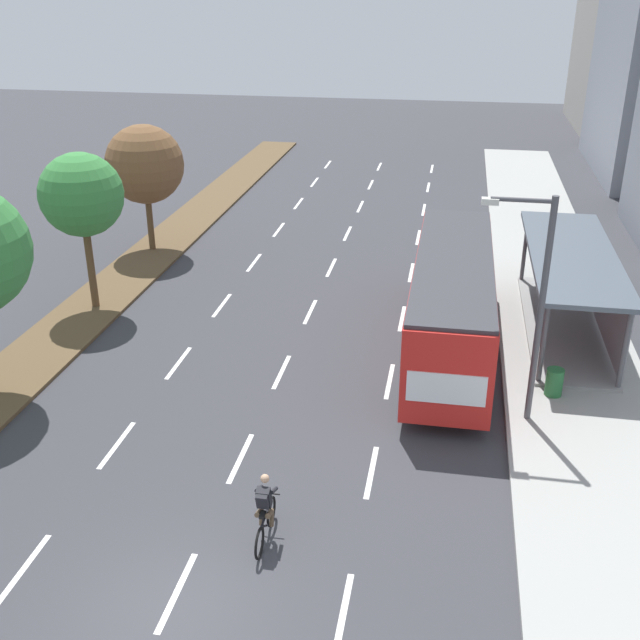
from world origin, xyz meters
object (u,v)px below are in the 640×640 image
object	(u,v)px
cyclist	(265,512)
trash_bin	(554,382)
median_tree_third	(81,195)
median_tree_fourth	(145,165)
bus_shelter	(577,283)
bus	(452,295)
streetlight	(536,297)

from	to	relation	value
cyclist	trash_bin	xyz separation A→B (m)	(7.01, 7.68, -0.22)
median_tree_third	median_tree_fourth	world-z (taller)	median_tree_third
bus_shelter	bus	size ratio (longest dim) A/B	0.85
trash_bin	streetlight	bearing A→B (deg)	-124.78
streetlight	median_tree_fourth	bearing A→B (deg)	142.64
streetlight	cyclist	bearing A→B (deg)	-133.99
bus_shelter	median_tree_fourth	xyz separation A→B (m)	(-18.06, 5.67, 2.17)
bus_shelter	median_tree_third	world-z (taller)	median_tree_third
bus	streetlight	world-z (taller)	streetlight
bus	median_tree_third	distance (m)	13.69
cyclist	median_tree_fourth	distance (m)	21.16
bus	streetlight	distance (m)	5.06
median_tree_third	cyclist	bearing A→B (deg)	-50.47
bus	trash_bin	xyz separation A→B (m)	(3.20, -2.71, -1.49)
bus_shelter	median_tree_fourth	distance (m)	19.06
bus_shelter	streetlight	distance (m)	7.14
median_tree_fourth	streetlight	xyz separation A→B (m)	(15.96, -12.18, -0.15)
cyclist	trash_bin	size ratio (longest dim) A/B	2.14
median_tree_fourth	trash_bin	world-z (taller)	median_tree_fourth
cyclist	streetlight	bearing A→B (deg)	46.01
bus_shelter	streetlight	size ratio (longest dim) A/B	1.48
bus	streetlight	size ratio (longest dim) A/B	1.74
bus	median_tree_fourth	bearing A→B (deg)	149.91
cyclist	trash_bin	distance (m)	10.40
median_tree_fourth	bus	bearing A→B (deg)	-30.09
median_tree_third	bus	bearing A→B (deg)	-5.35
bus_shelter	median_tree_fourth	world-z (taller)	median_tree_fourth
bus	trash_bin	size ratio (longest dim) A/B	13.28
bus	cyclist	world-z (taller)	bus
cyclist	streetlight	world-z (taller)	streetlight
cyclist	median_tree_fourth	world-z (taller)	median_tree_fourth
median_tree_fourth	streetlight	bearing A→B (deg)	-37.36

